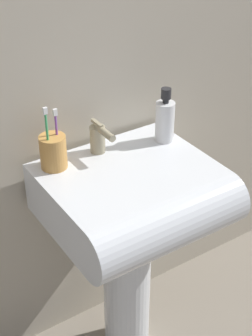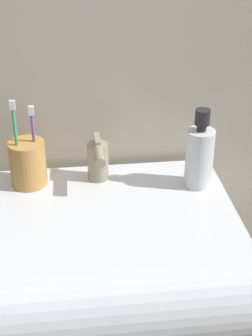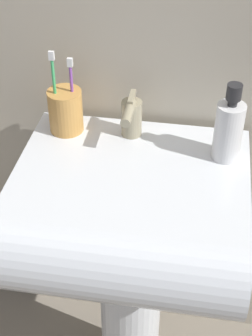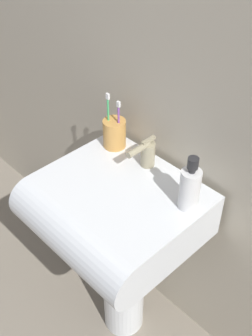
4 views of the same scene
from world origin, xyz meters
The scene contains 7 objects.
ground_plane centered at (0.00, 0.00, 0.00)m, with size 6.00×6.00×0.00m, color gray.
wall_back centered at (0.00, 0.24, 1.20)m, with size 5.00×0.05×2.40m, color #B7AD99.
sink_pedestal centered at (0.00, 0.00, 0.31)m, with size 0.16×0.16×0.61m, color white.
sink_basin centered at (0.00, -0.06, 0.69)m, with size 0.50×0.46×0.16m.
faucet centered at (-0.02, 0.13, 0.83)m, with size 0.05×0.12×0.10m.
toothbrush_cup centered at (-0.18, 0.13, 0.83)m, with size 0.08×0.08×0.20m.
soap_bottle centered at (0.20, 0.08, 0.85)m, with size 0.06×0.06×0.18m.
Camera 4 is at (0.71, -0.67, 1.67)m, focal length 45.00 mm.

